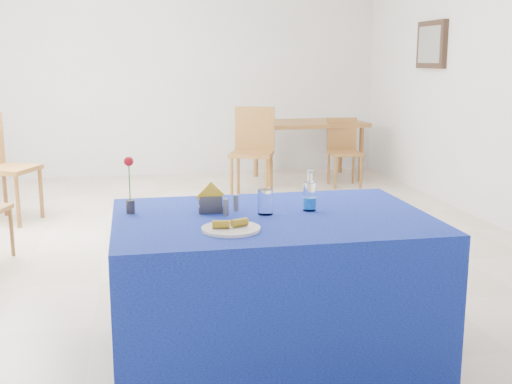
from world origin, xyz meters
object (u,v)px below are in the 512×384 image
(plate, at_px, (231,229))
(blue_table, at_px, (271,286))
(water_bottle, at_px, (309,197))
(chair_bg_right, at_px, (344,147))
(oak_table, at_px, (308,127))
(chair_bg_left, at_px, (253,145))

(plate, relative_size, blue_table, 0.17)
(water_bottle, bearing_deg, plate, -145.59)
(plate, height_order, water_bottle, water_bottle)
(plate, bearing_deg, chair_bg_right, 65.45)
(oak_table, bearing_deg, blue_table, -107.59)
(plate, height_order, blue_table, plate)
(plate, height_order, chair_bg_right, chair_bg_right)
(oak_table, xyz_separation_m, chair_bg_right, (0.33, -0.48, -0.20))
(chair_bg_right, bearing_deg, oak_table, 126.54)
(chair_bg_left, distance_m, chair_bg_right, 1.29)
(plate, distance_m, chair_bg_left, 4.32)
(oak_table, relative_size, chair_bg_right, 1.72)
(oak_table, distance_m, chair_bg_left, 1.28)
(chair_bg_left, bearing_deg, blue_table, -79.14)
(plate, bearing_deg, water_bottle, 34.41)
(blue_table, height_order, water_bottle, water_bottle)
(plate, relative_size, oak_table, 0.19)
(water_bottle, relative_size, chair_bg_left, 0.21)
(chair_bg_right, bearing_deg, blue_table, -110.52)
(blue_table, height_order, oak_table, blue_table)
(plate, bearing_deg, chair_bg_left, 77.89)
(blue_table, bearing_deg, water_bottle, 17.52)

